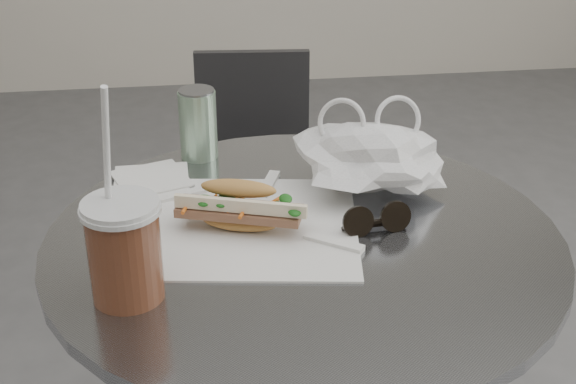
{
  "coord_description": "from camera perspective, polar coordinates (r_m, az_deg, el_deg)",
  "views": [
    {
      "loc": [
        -0.15,
        -0.8,
        1.33
      ],
      "look_at": [
        -0.02,
        0.24,
        0.79
      ],
      "focal_mm": 50.0,
      "sensor_mm": 36.0,
      "label": 1
    }
  ],
  "objects": [
    {
      "name": "cafe_table",
      "position": [
        1.33,
        1.02,
        -13.34
      ],
      "size": [
        0.76,
        0.76,
        0.74
      ],
      "color": "slate",
      "rests_on": "ground"
    },
    {
      "name": "plastic_bag",
      "position": [
        1.28,
        5.91,
        2.22
      ],
      "size": [
        0.25,
        0.21,
        0.11
      ],
      "primitive_type": null,
      "rotation": [
        0.0,
        0.0,
        -0.17
      ],
      "color": "white",
      "rests_on": "cafe_table"
    },
    {
      "name": "napkin_stack",
      "position": [
        1.34,
        -9.68,
        0.83
      ],
      "size": [
        0.14,
        0.14,
        0.01
      ],
      "color": "white",
      "rests_on": "cafe_table"
    },
    {
      "name": "banh_mi",
      "position": [
        1.17,
        -3.49,
        -1.04
      ],
      "size": [
        0.24,
        0.15,
        0.08
      ],
      "rotation": [
        0.0,
        0.0,
        -0.31
      ],
      "color": "tan",
      "rests_on": "sandwich_paper"
    },
    {
      "name": "sunglasses",
      "position": [
        1.18,
        6.29,
        -2.06
      ],
      "size": [
        0.11,
        0.04,
        0.05
      ],
      "rotation": [
        0.0,
        0.0,
        0.14
      ],
      "color": "black",
      "rests_on": "cafe_table"
    },
    {
      "name": "iced_coffee",
      "position": [
        1.03,
        -11.57,
        -3.96
      ],
      "size": [
        0.1,
        0.1,
        0.29
      ],
      "color": "brown",
      "rests_on": "cafe_table"
    },
    {
      "name": "chair_far",
      "position": [
        2.11,
        -2.37,
        -1.42
      ],
      "size": [
        0.38,
        0.39,
        0.72
      ],
      "rotation": [
        0.0,
        0.0,
        3.06
      ],
      "color": "#313134",
      "rests_on": "ground"
    },
    {
      "name": "drink_can",
      "position": [
        1.41,
        -6.42,
        4.85
      ],
      "size": [
        0.07,
        0.07,
        0.12
      ],
      "color": "#579663",
      "rests_on": "cafe_table"
    },
    {
      "name": "sandwich_paper",
      "position": [
        1.2,
        -2.88,
        -2.38
      ],
      "size": [
        0.36,
        0.35,
        0.0
      ],
      "primitive_type": "cube",
      "rotation": [
        0.0,
        0.0,
        -0.14
      ],
      "color": "white",
      "rests_on": "cafe_table"
    }
  ]
}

